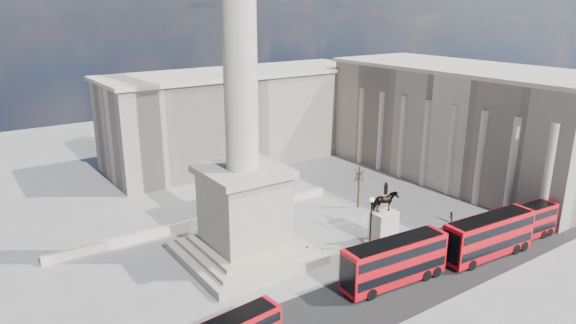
% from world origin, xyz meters
% --- Properties ---
extents(ground, '(180.00, 180.00, 0.00)m').
position_xyz_m(ground, '(0.00, 0.00, 0.00)').
color(ground, gray).
rests_on(ground, ground).
extents(asphalt_road, '(120.00, 9.00, 0.01)m').
position_xyz_m(asphalt_road, '(5.00, -10.00, 0.00)').
color(asphalt_road, '#252525').
rests_on(asphalt_road, ground).
extents(nelsons_column, '(14.00, 14.00, 49.85)m').
position_xyz_m(nelsons_column, '(0.00, 5.00, 12.92)').
color(nelsons_column, '#A6A18A').
rests_on(nelsons_column, ground).
extents(balustrade_wall, '(40.00, 0.60, 1.10)m').
position_xyz_m(balustrade_wall, '(0.00, 16.00, 0.55)').
color(balustrade_wall, beige).
rests_on(balustrade_wall, ground).
extents(building_east, '(19.00, 46.00, 18.60)m').
position_xyz_m(building_east, '(45.00, 10.00, 9.32)').
color(building_east, beige).
rests_on(building_east, ground).
extents(building_northeast, '(51.00, 17.00, 16.60)m').
position_xyz_m(building_northeast, '(20.00, 40.00, 8.32)').
color(building_northeast, beige).
rests_on(building_northeast, ground).
extents(red_bus_b, '(12.34, 3.72, 4.93)m').
position_xyz_m(red_bus_b, '(9.81, -9.14, 2.59)').
color(red_bus_b, red).
rests_on(red_bus_b, ground).
extents(red_bus_c, '(10.60, 3.23, 4.23)m').
position_xyz_m(red_bus_c, '(30.38, -10.72, 2.22)').
color(red_bus_c, red).
rests_on(red_bus_c, ground).
extents(red_bus_d, '(12.50, 3.70, 5.00)m').
position_xyz_m(red_bus_d, '(23.11, -11.02, 2.62)').
color(red_bus_d, red).
rests_on(red_bus_d, ground).
extents(victorian_lamp, '(0.57, 0.57, 6.60)m').
position_xyz_m(victorian_lamp, '(13.18, -1.88, 3.89)').
color(victorian_lamp, black).
rests_on(victorian_lamp, ground).
extents(equestrian_statue, '(3.82, 2.87, 8.00)m').
position_xyz_m(equestrian_statue, '(15.49, -1.75, 2.77)').
color(equestrian_statue, beige).
rests_on(equestrian_statue, ground).
extents(bare_tree_near, '(1.69, 1.69, 7.38)m').
position_xyz_m(bare_tree_near, '(39.12, -4.78, 5.81)').
color(bare_tree_near, '#332319').
rests_on(bare_tree_near, ground).
extents(bare_tree_mid, '(1.70, 1.70, 6.44)m').
position_xyz_m(bare_tree_mid, '(21.06, 8.90, 5.08)').
color(bare_tree_mid, '#332319').
rests_on(bare_tree_mid, ground).
extents(bare_tree_far, '(1.94, 1.94, 7.91)m').
position_xyz_m(bare_tree_far, '(39.58, 9.07, 6.23)').
color(bare_tree_far, '#332319').
rests_on(bare_tree_far, ground).
extents(pedestrian_walking, '(0.70, 0.62, 1.60)m').
position_xyz_m(pedestrian_walking, '(14.29, -3.21, 0.80)').
color(pedestrian_walking, black).
rests_on(pedestrian_walking, ground).
extents(pedestrian_standing, '(0.93, 0.85, 1.56)m').
position_xyz_m(pedestrian_standing, '(27.53, -2.32, 0.78)').
color(pedestrian_standing, black).
rests_on(pedestrian_standing, ground).
extents(pedestrian_crossing, '(0.98, 0.99, 1.68)m').
position_xyz_m(pedestrian_crossing, '(5.50, 0.30, 0.84)').
color(pedestrian_crossing, black).
rests_on(pedestrian_crossing, ground).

